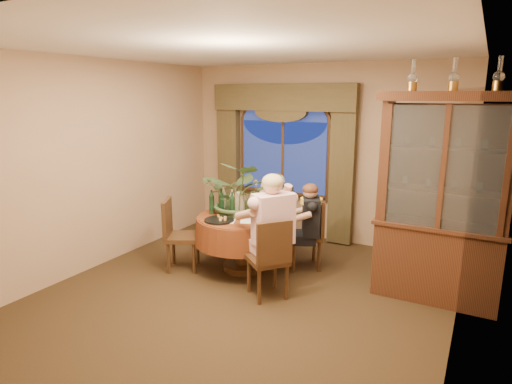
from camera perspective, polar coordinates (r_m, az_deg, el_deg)
The scene contains 37 objects.
floor at distance 5.16m, azimuth -2.11°, elevation -13.94°, with size 5.00×5.00×0.00m, color black.
wall_back at distance 6.94m, azimuth 8.40°, elevation 5.07°, with size 4.50×4.50×0.00m, color #A27F5F.
wall_right at distance 4.07m, azimuth 26.18°, elevation -1.70°, with size 5.00×5.00×0.00m, color #A27F5F.
ceiling at distance 4.63m, azimuth -2.41°, elevation 18.71°, with size 5.00×5.00×0.00m, color white.
window at distance 7.11m, azimuth 3.63°, elevation 4.57°, with size 1.62×0.10×1.32m, color navy, non-canonical shape.
arched_transom at distance 7.04m, azimuth 3.72°, elevation 10.86°, with size 1.60×0.06×0.44m, color navy, non-canonical shape.
drapery_left at distance 7.57m, azimuth -3.64°, elevation 4.16°, with size 0.38×0.14×2.32m, color #3F361E.
drapery_right at distance 6.72m, azimuth 11.42°, elevation 2.81°, with size 0.38×0.14×2.32m, color #3F361E.
swag_valance at distance 6.97m, azimuth 3.46°, elevation 12.48°, with size 2.45×0.16×0.42m, color #3F361E, non-canonical shape.
dining_table at distance 5.81m, azimuth -1.75°, elevation -6.77°, with size 1.31×1.31×0.75m, color maroon.
china_cabinet at distance 5.19m, azimuth 23.51°, elevation -0.98°, with size 1.46×0.57×2.36m, color #381C11.
oil_lamp_left at distance 5.11m, azimuth 20.19°, elevation 14.41°, with size 0.11×0.11×0.34m, color #A5722D, non-canonical shape.
oil_lamp_center at distance 5.07m, azimuth 24.92°, elevation 14.03°, with size 0.11×0.11×0.34m, color #A5722D, non-canonical shape.
oil_lamp_right at distance 5.05m, azimuth 29.69°, elevation 13.56°, with size 0.11×0.11×0.34m, color #A5722D, non-canonical shape.
chair_right at distance 5.02m, azimuth 1.54°, elevation -8.72°, with size 0.42×0.42×0.96m, color black.
chair_back_right at distance 5.86m, azimuth 6.51°, elevation -5.58°, with size 0.42×0.42×0.96m, color black.
chair_back at distance 6.52m, azimuth 1.76°, elevation -3.57°, with size 0.42×0.42×0.96m, color black.
chair_front_left at distance 5.87m, azimuth -9.74°, elevation -5.68°, with size 0.42×0.42×0.96m, color black.
person_pink at distance 5.02m, azimuth 2.30°, elevation -5.75°, with size 0.52×0.48×1.45m, color beige, non-canonical shape.
person_back at distance 6.35m, azimuth 2.97°, elevation -2.87°, with size 0.43×0.40×1.21m, color black, non-canonical shape.
person_scarf at distance 5.72m, azimuth 7.30°, elevation -4.77°, with size 0.43×0.40×1.21m, color black, non-canonical shape.
stoneware_vase at distance 5.81m, azimuth -2.22°, elevation -1.42°, with size 0.15×0.15×0.29m, color tan, non-canonical shape.
centerpiece_plant at distance 5.68m, azimuth -2.03°, elevation 3.20°, with size 0.98×1.09×0.85m, color #3C5831.
olive_bowl at distance 5.61m, azimuth -1.32°, elevation -3.18°, with size 0.17×0.17×0.05m, color #4F572F.
cheese_platter at distance 5.49m, azimuth -4.92°, elevation -3.76°, with size 0.38×0.38×0.02m, color black.
wine_bottle_0 at distance 5.79m, azimuth -5.93°, elevation -1.32°, with size 0.07×0.07×0.33m, color black.
wine_bottle_1 at distance 5.91m, azimuth -3.23°, elevation -0.97°, with size 0.07×0.07×0.33m, color black.
wine_bottle_2 at distance 5.94m, azimuth -4.36°, elevation -0.92°, with size 0.07×0.07×0.33m, color tan.
wine_bottle_3 at distance 5.82m, azimuth -4.66°, elevation -1.21°, with size 0.07×0.07×0.33m, color black.
wine_bottle_4 at distance 5.65m, azimuth -3.18°, elevation -1.62°, with size 0.07×0.07×0.33m, color black.
wine_bottle_5 at distance 5.81m, azimuth -3.21°, elevation -1.21°, with size 0.07×0.07×0.33m, color tan.
tasting_paper_0 at distance 5.50m, azimuth -0.99°, elevation -3.76°, with size 0.21×0.30×0.00m, color white.
tasting_paper_1 at distance 5.72m, azimuth 1.33°, elevation -3.08°, with size 0.21×0.30×0.00m, color white.
tasting_paper_2 at distance 5.51m, azimuth -3.84°, elevation -3.76°, with size 0.21×0.30×0.00m, color white.
wine_glass_person_pink at distance 5.30m, azimuth 0.27°, elevation -3.44°, with size 0.07×0.07×0.18m, color silver, non-canonical shape.
wine_glass_person_back at distance 5.99m, azimuth 0.88°, elevation -1.49°, with size 0.07×0.07×0.18m, color silver, non-canonical shape.
wine_glass_person_scarf at distance 5.64m, azimuth 2.59°, elevation -2.42°, with size 0.07×0.07×0.18m, color silver, non-canonical shape.
Camera 1 is at (2.36, -3.96, 2.34)m, focal length 30.00 mm.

